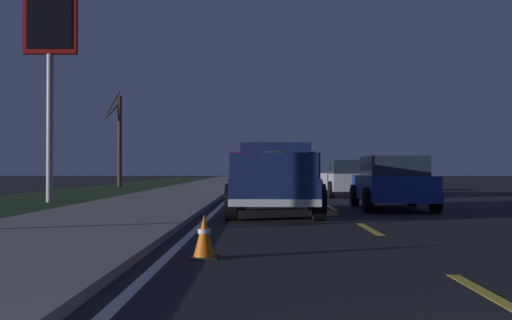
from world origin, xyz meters
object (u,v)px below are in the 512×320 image
Objects in this scene: sedan_white at (268,175)px; bare_tree_far at (119,138)px; pickup_truck at (276,177)px; sedan_silver at (348,178)px; sedan_blue at (392,182)px; traffic_cone_near at (204,237)px; gas_price_sign at (50,43)px; sedan_green at (265,177)px.

sedan_white is 9.98m from bare_tree_far.
pickup_truck is 1.24× the size of sedan_silver.
pickup_truck is 0.88× the size of bare_tree_far.
sedan_blue reaches higher than traffic_cone_near.
traffic_cone_near is (-9.94, 4.59, -0.50)m from sedan_blue.
gas_price_sign is (-4.53, 11.16, 4.83)m from sedan_silver.
pickup_truck is at bearing -126.62° from gas_price_sign.
sedan_silver is 18.71m from traffic_cone_near.
sedan_white is at bearing -2.15° from traffic_cone_near.
sedan_blue is (-12.60, -3.62, 0.00)m from sedan_green.
sedan_silver is 8.23m from sedan_blue.
sedan_green is 1.00× the size of sedan_silver.
bare_tree_far is at bearing 21.64° from pickup_truck.
gas_price_sign reaches higher than sedan_green.
sedan_blue is at bearing -179.12° from sedan_silver.
sedan_white is at bearing -0.23° from pickup_truck.
sedan_green is 22.57m from traffic_cone_near.
sedan_green is 13.11m from sedan_blue.
pickup_truck is 14.73m from sedan_green.
traffic_cone_near is at bearing 155.22° from sedan_blue.
pickup_truck is at bearing 179.77° from sedan_white.
traffic_cone_near is (-18.16, 4.46, -0.50)m from sedan_silver.
bare_tree_far reaches higher than pickup_truck.
sedan_blue is at bearing -149.34° from bare_tree_far.
pickup_truck reaches higher than traffic_cone_near.
gas_price_sign reaches higher than sedan_silver.
sedan_silver is at bearing -13.79° from traffic_cone_near.
pickup_truck is 4.06m from sedan_blue.
sedan_white is at bearing -22.37° from gas_price_sign.
traffic_cone_near is at bearing 177.85° from sedan_white.
sedan_blue is 7.67× the size of traffic_cone_near.
sedan_blue is at bearing -163.97° from sedan_green.
bare_tree_far reaches higher than traffic_cone_near.
gas_price_sign is at bearing 112.10° from sedan_silver.
gas_price_sign is (3.70, 11.29, 4.83)m from sedan_blue.
traffic_cone_near is (-7.81, 1.14, -0.70)m from pickup_truck.
sedan_green is at bearing 38.61° from sedan_silver.
sedan_silver reaches higher than traffic_cone_near.
sedan_silver and sedan_blue have the same top height.
pickup_truck is 1.23× the size of sedan_blue.
pickup_truck is 10.81m from gas_price_sign.
gas_price_sign is at bearing 157.63° from sedan_white.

